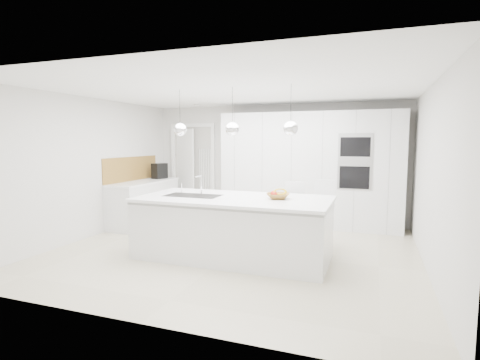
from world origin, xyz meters
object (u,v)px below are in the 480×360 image
(fruit_bowl, at_px, (278,196))
(bar_stool_right, at_px, (323,215))
(bar_stool_left, at_px, (293,215))
(island_base, at_px, (233,229))
(espresso_machine, at_px, (160,171))

(fruit_bowl, bearing_deg, bar_stool_right, 58.00)
(bar_stool_right, bearing_deg, bar_stool_left, -167.55)
(fruit_bowl, relative_size, bar_stool_left, 0.32)
(bar_stool_right, bearing_deg, island_base, -144.27)
(fruit_bowl, bearing_deg, espresso_machine, 148.43)
(bar_stool_left, bearing_deg, espresso_machine, 147.28)
(island_base, relative_size, fruit_bowl, 8.41)
(island_base, height_order, espresso_machine, espresso_machine)
(fruit_bowl, bearing_deg, island_base, -168.64)
(bar_stool_left, bearing_deg, fruit_bowl, -107.84)
(fruit_bowl, xyz_separation_m, bar_stool_right, (0.54, 0.86, -0.40))
(espresso_machine, height_order, bar_stool_left, espresso_machine)
(island_base, bearing_deg, bar_stool_left, 49.64)
(island_base, xyz_separation_m, fruit_bowl, (0.65, 0.13, 0.51))
(espresso_machine, relative_size, bar_stool_left, 0.32)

